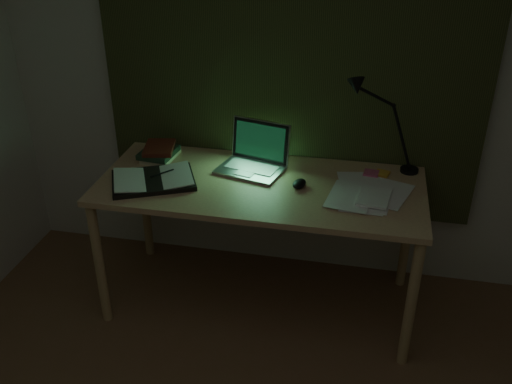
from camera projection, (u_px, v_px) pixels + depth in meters
wall_back at (291, 80)px, 3.28m from camera, size 3.50×0.00×2.50m
curtain at (291, 47)px, 3.15m from camera, size 2.20×0.06×2.00m
desk at (260, 245)px, 3.30m from camera, size 1.77×0.78×0.81m
laptop at (250, 151)px, 3.17m from camera, size 0.44×0.48×0.26m
open_textbook at (153, 179)px, 3.11m from camera, size 0.53×0.47×0.04m
book_stack at (159, 151)px, 3.37m from camera, size 0.20×0.23×0.09m
loose_papers at (364, 195)px, 2.97m from camera, size 0.44×0.45×0.02m
mouse at (299, 184)px, 3.06m from camera, size 0.09×0.12×0.04m
sticky_yellow at (382, 174)px, 3.19m from camera, size 0.09×0.09×0.02m
sticky_pink at (371, 174)px, 3.19m from camera, size 0.09×0.09×0.02m
desk_lamp at (416, 126)px, 3.10m from camera, size 0.40×0.33×0.55m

